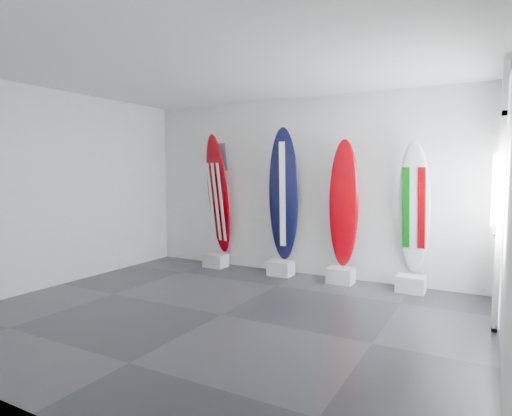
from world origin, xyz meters
The scene contains 16 objects.
floor centered at (0.00, 0.00, 0.00)m, with size 6.00×6.00×0.00m, color black.
ceiling centered at (0.00, 0.00, 3.00)m, with size 6.00×6.00×0.00m, color white.
wall_back centered at (0.00, 2.50, 1.50)m, with size 6.00×6.00×0.00m, color silver.
wall_front centered at (0.00, -2.50, 1.50)m, with size 6.00×6.00×0.00m, color silver.
wall_left centered at (-3.00, 0.00, 1.50)m, with size 5.00×5.00×0.00m, color silver.
wall_right centered at (3.00, 0.00, 1.50)m, with size 5.00×5.00×0.00m, color silver.
display_block_usa centered at (-1.57, 2.18, 0.12)m, with size 0.40×0.30×0.24m, color silver.
surfboard_usa centered at (-1.57, 2.28, 1.33)m, with size 0.50×0.08×2.21m, color #7A0005.
display_block_navy centered at (-0.24, 2.18, 0.12)m, with size 0.40×0.30×0.24m, color silver.
surfboard_navy centered at (-0.24, 2.28, 1.37)m, with size 0.51×0.08×2.26m, color black.
display_block_swiss centered at (0.81, 2.18, 0.12)m, with size 0.40×0.30×0.24m, color silver.
surfboard_swiss centered at (0.81, 2.28, 1.25)m, with size 0.46×0.08×2.02m, color #7A0005.
display_block_italy centered at (1.87, 2.18, 0.12)m, with size 0.40×0.30×0.24m, color silver.
surfboard_italy centered at (1.87, 2.28, 1.22)m, with size 0.45×0.08×1.98m, color white.
wall_outlet centered at (-2.45, 2.48, 0.35)m, with size 0.09×0.02×0.13m, color silver.
glass_door centered at (2.97, 1.55, 1.43)m, with size 0.12×1.16×2.85m, color white, non-canonical shape.
Camera 1 is at (2.90, -4.36, 1.77)m, focal length 30.46 mm.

